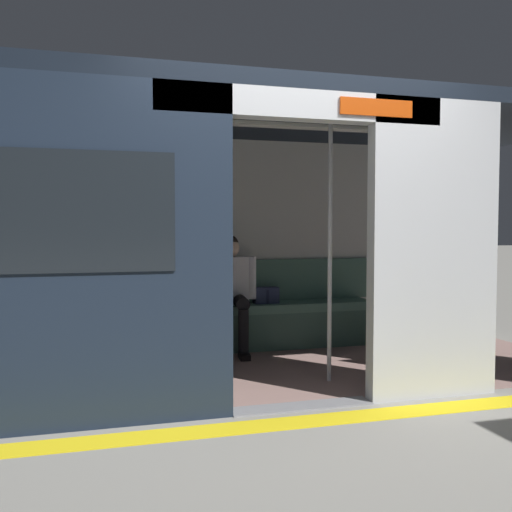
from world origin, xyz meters
The scene contains 9 objects.
ground_plane centered at (0.00, 0.00, 0.00)m, with size 60.00×60.00×0.00m, color gray.
platform_edge_strip centered at (0.00, 0.30, 0.00)m, with size 8.00×0.24×0.01m, color yellow.
train_car centered at (0.08, -1.08, 1.53)m, with size 6.40×2.48×2.35m.
bench_seat centered at (0.00, -1.97, 0.37)m, with size 3.05×0.44×0.48m.
person_seated centered at (0.07, -1.92, 0.69)m, with size 0.55×0.70×1.21m.
handbag centered at (-0.34, -2.00, 0.56)m, with size 0.26×0.15×0.17m.
book centered at (0.38, -2.02, 0.49)m, with size 0.15×0.22×0.03m, color #B22D2D.
grab_pole_door centered at (0.46, -0.44, 1.11)m, with size 0.04×0.04×2.21m, color silver.
grab_pole_far centered at (-0.46, -0.59, 1.11)m, with size 0.04×0.04×2.21m, color silver.
Camera 1 is at (1.42, 3.81, 1.29)m, focal length 40.33 mm.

